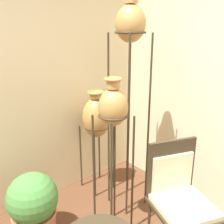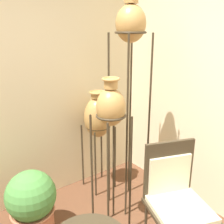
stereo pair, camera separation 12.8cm
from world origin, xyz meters
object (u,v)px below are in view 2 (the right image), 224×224
object	(u,v)px
vase_stand_short	(98,118)
potted_plant	(32,204)
vase_stand_tall	(131,33)
chair	(176,195)
vase_stand_medium	(111,112)

from	to	relation	value
vase_stand_short	potted_plant	xyz separation A→B (m)	(-0.95, -0.30, -0.55)
vase_stand_tall	chair	distance (m)	1.48
vase_stand_short	vase_stand_medium	bearing A→B (deg)	-115.25
vase_stand_tall	vase_stand_medium	distance (m)	0.77
vase_stand_medium	chair	xyz separation A→B (m)	(0.25, -0.55, -0.62)
chair	potted_plant	xyz separation A→B (m)	(-0.88, 0.92, -0.23)
chair	potted_plant	distance (m)	1.29
vase_stand_medium	chair	size ratio (longest dim) A/B	1.50
chair	potted_plant	size ratio (longest dim) A/B	1.50
vase_stand_short	chair	bearing A→B (deg)	-93.20
vase_stand_short	potted_plant	distance (m)	1.13
vase_stand_short	chair	size ratio (longest dim) A/B	1.21
vase_stand_tall	potted_plant	bearing A→B (deg)	171.28
vase_stand_short	potted_plant	size ratio (longest dim) A/B	1.81
vase_stand_short	potted_plant	bearing A→B (deg)	-162.42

